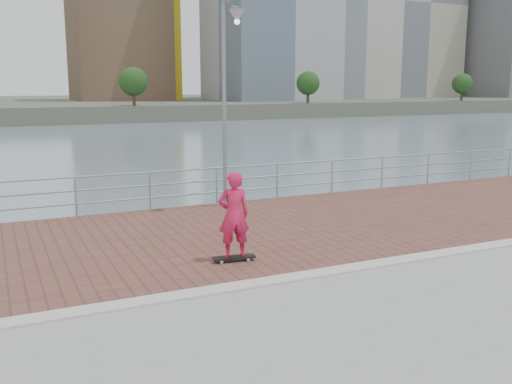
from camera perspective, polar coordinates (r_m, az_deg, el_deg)
name	(u,v)px	position (r m, az deg, el deg)	size (l,w,h in m)	color
water	(300,376)	(11.63, 4.40, -17.92)	(400.00, 400.00, 0.00)	slate
brick_lane	(228,233)	(13.92, -2.81, -4.12)	(40.00, 6.80, 0.02)	brown
curb	(301,276)	(10.81, 4.56, -8.42)	(40.00, 0.40, 0.06)	#B7B5AD
far_shore	(13,106)	(131.53, -23.13, 7.94)	(320.00, 95.00, 2.50)	#4C5142
guardrail	(184,184)	(16.90, -7.22, 0.81)	(39.06, 0.06, 1.13)	#8C9EA8
street_lamp	(230,64)	(16.18, -2.66, 12.69)	(0.42, 1.23, 5.82)	gray
skateboard	(234,257)	(11.69, -2.22, -6.56)	(0.89, 0.35, 0.10)	black
skateboarder	(234,215)	(11.46, -2.25, -2.30)	(0.64, 0.42, 1.77)	#D11B49
shoreline_trees	(110,81)	(87.45, -14.44, 10.71)	(169.67, 5.01, 6.68)	#473323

